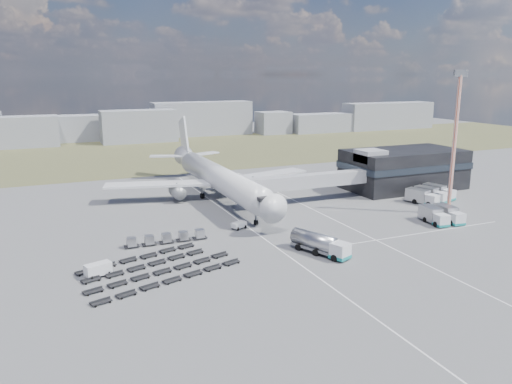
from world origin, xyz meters
name	(u,v)px	position (x,y,z in m)	size (l,w,h in m)	color
ground	(276,238)	(0.00, 0.00, 0.00)	(420.00, 420.00, 0.00)	#565659
grass_strip	(150,153)	(0.00, 110.00, 0.01)	(420.00, 90.00, 0.01)	brown
lane_markings	(315,227)	(9.77, 3.00, 0.01)	(47.12, 110.00, 0.01)	silver
terminal	(403,168)	(47.77, 23.96, 5.25)	(30.40, 16.40, 11.00)	black
jet_bridge	(300,182)	(15.90, 20.42, 5.05)	(30.30, 3.80, 7.05)	#939399
airliner	(217,177)	(0.00, 32.38, 5.29)	(51.59, 64.53, 17.62)	silver
skyline	(123,126)	(-3.49, 150.80, 6.27)	(326.45, 27.08, 16.03)	gray
fuel_tanker	(320,244)	(3.24, -10.00, 1.73)	(6.56, 10.92, 3.46)	silver
pushback_tug	(239,225)	(-4.00, 8.00, 0.66)	(2.82, 1.59, 1.32)	silver
utility_van	(98,270)	(-31.35, -5.55, 1.02)	(3.74, 1.69, 2.04)	silver
catering_truck	(223,186)	(4.06, 39.57, 1.30)	(3.50, 5.91, 2.54)	silver
service_trucks_near	(441,215)	(34.55, -4.14, 1.59)	(6.87, 7.92, 2.92)	silver
service_trucks_far	(431,194)	(44.78, 10.20, 1.64)	(11.73, 10.17, 3.02)	silver
uld_row	(166,238)	(-18.72, 5.13, 0.95)	(14.50, 1.66, 1.59)	black
baggage_dollies	(154,269)	(-23.47, -6.51, 0.32)	(25.67, 18.68, 0.64)	black
floodlight_mast	(454,144)	(40.74, 0.39, 14.90)	(2.83, 2.29, 29.72)	#D54722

